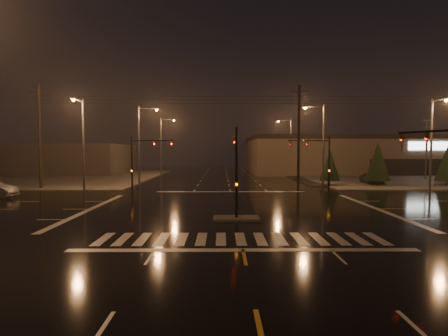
{
  "coord_description": "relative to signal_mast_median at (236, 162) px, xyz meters",
  "views": [
    {
      "loc": [
        -0.97,
        -26.59,
        4.55
      ],
      "look_at": [
        -0.76,
        2.97,
        3.0
      ],
      "focal_mm": 28.0,
      "sensor_mm": 36.0,
      "label": 1
    }
  ],
  "objects": [
    {
      "name": "ground",
      "position": [
        -0.0,
        3.07,
        -3.75
      ],
      "size": [
        140.0,
        140.0,
        0.0
      ],
      "primitive_type": "plane",
      "color": "black",
      "rests_on": "ground"
    },
    {
      "name": "sidewalk_ne",
      "position": [
        30.0,
        33.07,
        -3.69
      ],
      "size": [
        36.0,
        36.0,
        0.12
      ],
      "primitive_type": "cube",
      "color": "#4A4742",
      "rests_on": "ground"
    },
    {
      "name": "sidewalk_nw",
      "position": [
        -30.0,
        33.07,
        -3.69
      ],
      "size": [
        36.0,
        36.0,
        0.12
      ],
      "primitive_type": "cube",
      "color": "#4A4742",
      "rests_on": "ground"
    },
    {
      "name": "median_island",
      "position": [
        -0.0,
        -0.93,
        -3.68
      ],
      "size": [
        3.0,
        1.6,
        0.15
      ],
      "primitive_type": "cube",
      "color": "#4A4742",
      "rests_on": "ground"
    },
    {
      "name": "crosswalk",
      "position": [
        -0.0,
        -5.93,
        -3.75
      ],
      "size": [
        15.0,
        2.6,
        0.01
      ],
      "primitive_type": "cube",
      "color": "beige",
      "rests_on": "ground"
    },
    {
      "name": "stop_bar_near",
      "position": [
        -0.0,
        -7.93,
        -3.75
      ],
      "size": [
        16.0,
        0.5,
        0.01
      ],
      "primitive_type": "cube",
      "color": "beige",
      "rests_on": "ground"
    },
    {
      "name": "stop_bar_far",
      "position": [
        -0.0,
        14.07,
        -3.75
      ],
      "size": [
        16.0,
        0.5,
        0.01
      ],
      "primitive_type": "cube",
      "color": "beige",
      "rests_on": "ground"
    },
    {
      "name": "retail_building",
      "position": [
        35.0,
        49.06,
        0.09
      ],
      "size": [
        60.2,
        28.3,
        7.2
      ],
      "color": "brown",
      "rests_on": "ground"
    },
    {
      "name": "commercial_block",
      "position": [
        -35.0,
        45.07,
        -0.95
      ],
      "size": [
        30.0,
        18.0,
        5.6
      ],
      "primitive_type": "cube",
      "color": "#393532",
      "rests_on": "ground"
    },
    {
      "name": "signal_mast_median",
      "position": [
        0.0,
        0.0,
        0.0
      ],
      "size": [
        0.25,
        4.59,
        6.0
      ],
      "color": "black",
      "rests_on": "ground"
    },
    {
      "name": "signal_mast_ne",
      "position": [
        9.5,
        13.21,
        0.04
      ],
      "size": [
        4.84,
        1.86,
        6.0
      ],
      "color": "black",
      "rests_on": "ground"
    },
    {
      "name": "signal_mast_nw",
      "position": [
        -9.5,
        13.21,
        0.04
      ],
      "size": [
        4.84,
        1.86,
        6.0
      ],
      "color": "black",
      "rests_on": "ground"
    },
    {
      "name": "streetlight_1",
      "position": [
        -11.18,
        21.07,
        2.05
      ],
      "size": [
        2.77,
        0.32,
        10.0
      ],
      "color": "#38383A",
      "rests_on": "ground"
    },
    {
      "name": "streetlight_2",
      "position": [
        -11.18,
        37.07,
        2.05
      ],
      "size": [
        2.77,
        0.32,
        10.0
      ],
      "color": "#38383A",
      "rests_on": "ground"
    },
    {
      "name": "streetlight_3",
      "position": [
        11.18,
        19.07,
        2.05
      ],
      "size": [
        2.77,
        0.32,
        10.0
      ],
      "color": "#38383A",
      "rests_on": "ground"
    },
    {
      "name": "streetlight_4",
      "position": [
        11.18,
        39.07,
        2.05
      ],
      "size": [
        2.77,
        0.32,
        10.0
      ],
      "color": "#38383A",
      "rests_on": "ground"
    },
    {
      "name": "streetlight_5",
      "position": [
        -16.0,
        14.26,
        2.05
      ],
      "size": [
        0.32,
        2.77,
        10.0
      ],
      "color": "#38383A",
      "rests_on": "ground"
    },
    {
      "name": "streetlight_6",
      "position": [
        22.0,
        14.26,
        2.05
      ],
      "size": [
        0.32,
        2.77,
        10.0
      ],
      "color": "#38383A",
      "rests_on": "ground"
    },
    {
      "name": "utility_pole_0",
      "position": [
        -22.0,
        17.07,
        2.38
      ],
      "size": [
        2.2,
        0.32,
        12.0
      ],
      "color": "black",
      "rests_on": "ground"
    },
    {
      "name": "utility_pole_1",
      "position": [
        8.0,
        17.07,
        2.38
      ],
      "size": [
        2.2,
        0.32,
        12.0
      ],
      "color": "black",
      "rests_on": "ground"
    },
    {
      "name": "conifer_0",
      "position": [
        12.64,
        20.17,
        -1.09
      ],
      "size": [
        2.51,
        2.51,
        4.63
      ],
      "color": "black",
      "rests_on": "ground"
    },
    {
      "name": "conifer_1",
      "position": [
        18.71,
        20.22,
        -0.65
      ],
      "size": [
        3.07,
        3.07,
        5.5
      ],
      "color": "black",
      "rests_on": "ground"
    },
    {
      "name": "conifer_2",
      "position": [
        26.76,
        19.07,
        -0.89
      ],
      "size": [
        2.77,
        2.77,
        5.03
      ],
      "color": "black",
      "rests_on": "ground"
    },
    {
      "name": "car_parked",
      "position": [
        18.87,
        22.36,
        -2.98
      ],
      "size": [
        1.83,
        4.51,
        1.53
      ],
      "primitive_type": "imported",
      "rotation": [
        0.0,
        0.0,
        0.0
      ],
      "color": "black",
      "rests_on": "ground"
    }
  ]
}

